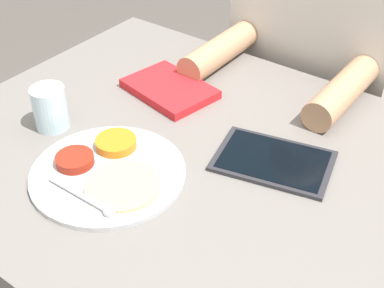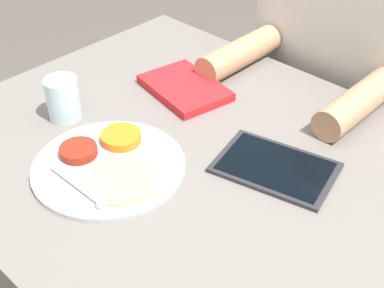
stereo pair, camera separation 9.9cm
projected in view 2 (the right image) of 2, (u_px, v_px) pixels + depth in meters
The scene contains 6 objects.
dining_table at pixel (198, 278), 1.29m from camera, with size 1.08×0.85×0.76m.
thali_tray at pixel (108, 164), 1.02m from camera, with size 0.29×0.29×0.03m.
red_notebook at pixel (185, 88), 1.25m from camera, with size 0.23×0.18×0.02m.
tablet_device at pixel (275, 167), 1.02m from camera, with size 0.25×0.20×0.01m.
person_diner at pixel (332, 114), 1.50m from camera, with size 0.44×0.47×1.24m.
drinking_glass at pixel (63, 99), 1.14m from camera, with size 0.07×0.07×0.09m.
Camera 2 is at (0.56, -0.61, 1.41)m, focal length 50.00 mm.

